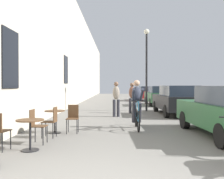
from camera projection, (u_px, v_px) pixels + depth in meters
building_facade_left at (67, 48)px, 17.15m from camera, size 0.54×68.00×8.27m
cafe_table_near at (30, 128)px, 5.72m from camera, size 0.64×0.64×0.72m
cafe_chair_near_toward_wall at (36, 124)px, 6.39m from camera, size 0.40×0.40×0.89m
cafe_table_mid at (55, 117)px, 7.83m from camera, size 0.64×0.64×0.72m
cafe_chair_mid_toward_street at (52, 120)px, 7.15m from camera, size 0.40×0.40×0.89m
cafe_chair_mid_toward_wall at (73, 117)px, 7.90m from camera, size 0.39×0.39×0.89m
cyclist_on_bicycle at (137, 105)px, 8.70m from camera, size 0.52×1.76×1.74m
pedestrian_near at (116, 97)px, 11.98m from camera, size 0.38×0.30×1.70m
pedestrian_mid at (132, 96)px, 13.55m from camera, size 0.35×0.25×1.68m
street_lamp at (147, 59)px, 14.71m from camera, size 0.32×0.32×4.90m
parked_car_second at (176, 100)px, 12.85m from camera, size 1.84×4.28×1.52m
parked_car_third at (159, 95)px, 19.11m from camera, size 1.80×4.20×1.49m
parked_car_fourth at (147, 93)px, 25.11m from camera, size 1.74×4.12×1.46m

